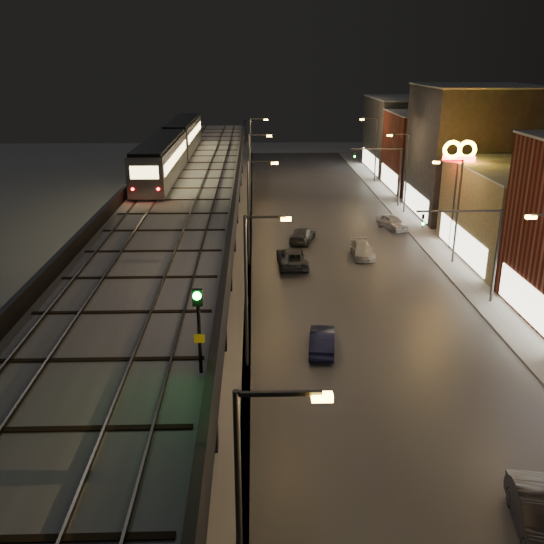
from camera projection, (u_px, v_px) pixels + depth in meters
name	position (u px, v px, depth m)	size (l,w,h in m)	color
ground	(262.00, 529.00, 23.09)	(220.00, 220.00, 0.00)	silver
road_surface	(338.00, 250.00, 56.24)	(17.00, 120.00, 0.06)	#46474D
sidewalk_right	(444.00, 249.00, 56.50)	(4.00, 120.00, 0.14)	#9FA1A8
under_viaduct_pavement	(192.00, 251.00, 55.86)	(11.00, 120.00, 0.06)	#9FA1A8
elevated_viaduct	(185.00, 200.00, 51.02)	(9.00, 100.00, 6.30)	black
viaduct_trackbed	(185.00, 190.00, 50.88)	(8.40, 100.00, 0.32)	#B2B7C1
viaduct_parapet_streetside	(237.00, 184.00, 50.87)	(0.30, 100.00, 1.10)	black
viaduct_parapet_far	(133.00, 185.00, 50.63)	(0.30, 100.00, 1.10)	black
building_c	(533.00, 214.00, 52.51)	(12.20, 15.20, 8.16)	olive
building_d	(474.00, 152.00, 66.57)	(12.20, 13.20, 14.16)	#2F2E36
building_e	(436.00, 152.00, 80.42)	(12.20, 12.20, 10.16)	brown
building_f	(410.00, 135.00, 93.44)	(12.20, 16.20, 11.16)	#3A3A3A
streetlight_left_0	(249.00, 511.00, 16.61)	(2.57, 0.28, 9.00)	#38383A
streetlight_left_1	(251.00, 281.00, 33.56)	(2.57, 0.28, 9.00)	#38383A
streetlight_left_2	(252.00, 206.00, 50.50)	(2.57, 0.28, 9.00)	#38383A
streetlight_right_2	(455.00, 204.00, 50.98)	(2.56, 0.28, 9.00)	#38383A
streetlight_left_3	(252.00, 168.00, 67.45)	(2.57, 0.28, 9.00)	#38383A
streetlight_right_3	(405.00, 168.00, 67.93)	(2.56, 0.28, 9.00)	#38383A
streetlight_left_4	(252.00, 146.00, 84.40)	(2.57, 0.28, 9.00)	#38383A
streetlight_right_4	(374.00, 145.00, 84.87)	(2.56, 0.28, 9.00)	#38383A
traffic_light_rig_a	(482.00, 244.00, 42.73)	(6.10, 0.34, 7.00)	#38383A
traffic_light_rig_b	(391.00, 169.00, 70.97)	(6.10, 0.34, 7.00)	#38383A
subway_train	(173.00, 145.00, 62.48)	(2.89, 35.41, 3.46)	gray
rail_signal	(198.00, 315.00, 20.23)	(0.36, 0.44, 3.15)	black
car_near_white	(322.00, 341.00, 36.72)	(1.49, 4.28, 1.41)	#121535
car_mid_silver	(292.00, 258.00, 51.69)	(2.46, 5.33, 1.48)	#363A3F
car_mid_dark	(302.00, 236.00, 58.43)	(1.88, 4.62, 1.34)	#424244
car_onc_silver	(539.00, 517.00, 22.59)	(1.61, 4.62, 1.52)	black
car_onc_white	(362.00, 250.00, 54.13)	(1.80, 4.44, 1.29)	silver
car_onc_red	(392.00, 223.00, 62.74)	(1.72, 4.28, 1.46)	silver
sign_mcdonalds	(459.00, 162.00, 53.77)	(2.99, 0.51, 10.05)	#38383A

